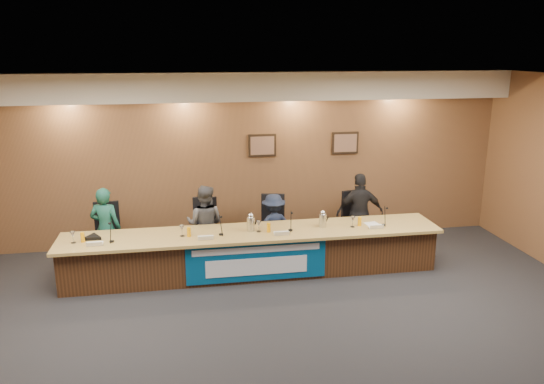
{
  "coord_description": "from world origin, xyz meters",
  "views": [
    {
      "loc": [
        -1.07,
        -5.63,
        3.61
      ],
      "look_at": [
        0.34,
        2.53,
        1.34
      ],
      "focal_mm": 35.0,
      "sensor_mm": 36.0,
      "label": 1
    }
  ],
  "objects_px": {
    "speakerphone": "(93,237)",
    "office_chair_d": "(357,225)",
    "office_chair_b": "(205,233)",
    "panelist_b": "(205,224)",
    "carafe_mid": "(251,224)",
    "panelist_c": "(274,226)",
    "dais_body": "(253,253)",
    "office_chair_c": "(273,229)",
    "carafe_right": "(323,221)",
    "panelist_a": "(106,228)",
    "panelist_d": "(360,213)",
    "banner": "(257,261)",
    "office_chair_a": "(108,239)"
  },
  "relations": [
    {
      "from": "carafe_right",
      "to": "speakerphone",
      "type": "height_order",
      "value": "carafe_right"
    },
    {
      "from": "office_chair_c",
      "to": "banner",
      "type": "bearing_deg",
      "value": -99.59
    },
    {
      "from": "office_chair_c",
      "to": "carafe_right",
      "type": "relative_size",
      "value": 2.17
    },
    {
      "from": "panelist_d",
      "to": "banner",
      "type": "bearing_deg",
      "value": 32.3
    },
    {
      "from": "panelist_c",
      "to": "carafe_right",
      "type": "relative_size",
      "value": 5.21
    },
    {
      "from": "dais_body",
      "to": "speakerphone",
      "type": "relative_size",
      "value": 18.75
    },
    {
      "from": "panelist_b",
      "to": "office_chair_c",
      "type": "relative_size",
      "value": 2.85
    },
    {
      "from": "panelist_b",
      "to": "carafe_mid",
      "type": "height_order",
      "value": "panelist_b"
    },
    {
      "from": "office_chair_b",
      "to": "panelist_a",
      "type": "bearing_deg",
      "value": -170.96
    },
    {
      "from": "panelist_c",
      "to": "panelist_d",
      "type": "distance_m",
      "value": 1.58
    },
    {
      "from": "panelist_c",
      "to": "office_chair_d",
      "type": "relative_size",
      "value": 2.41
    },
    {
      "from": "panelist_b",
      "to": "office_chair_a",
      "type": "distance_m",
      "value": 1.66
    },
    {
      "from": "carafe_mid",
      "to": "banner",
      "type": "bearing_deg",
      "value": -84.89
    },
    {
      "from": "panelist_b",
      "to": "office_chair_b",
      "type": "relative_size",
      "value": 2.85
    },
    {
      "from": "office_chair_b",
      "to": "office_chair_a",
      "type": "bearing_deg",
      "value": -174.45
    },
    {
      "from": "panelist_a",
      "to": "carafe_right",
      "type": "height_order",
      "value": "panelist_a"
    },
    {
      "from": "carafe_right",
      "to": "panelist_b",
      "type": "bearing_deg",
      "value": 160.26
    },
    {
      "from": "carafe_right",
      "to": "office_chair_c",
      "type": "bearing_deg",
      "value": 131.93
    },
    {
      "from": "office_chair_a",
      "to": "panelist_c",
      "type": "bearing_deg",
      "value": -5.45
    },
    {
      "from": "panelist_c",
      "to": "speakerphone",
      "type": "bearing_deg",
      "value": 0.86
    },
    {
      "from": "panelist_c",
      "to": "carafe_right",
      "type": "xyz_separation_m",
      "value": [
        0.7,
        -0.68,
        0.28
      ]
    },
    {
      "from": "office_chair_a",
      "to": "panelist_d",
      "type": "bearing_deg",
      "value": -4.73
    },
    {
      "from": "office_chair_b",
      "to": "speakerphone",
      "type": "distance_m",
      "value": 1.92
    },
    {
      "from": "office_chair_a",
      "to": "banner",
      "type": "bearing_deg",
      "value": -29.51
    },
    {
      "from": "panelist_c",
      "to": "speakerphone",
      "type": "relative_size",
      "value": 3.61
    },
    {
      "from": "panelist_c",
      "to": "carafe_right",
      "type": "distance_m",
      "value": 1.02
    },
    {
      "from": "banner",
      "to": "office_chair_d",
      "type": "distance_m",
      "value": 2.34
    },
    {
      "from": "dais_body",
      "to": "panelist_a",
      "type": "bearing_deg",
      "value": 164.72
    },
    {
      "from": "office_chair_a",
      "to": "carafe_right",
      "type": "distance_m",
      "value": 3.64
    },
    {
      "from": "panelist_b",
      "to": "speakerphone",
      "type": "xyz_separation_m",
      "value": [
        -1.75,
        -0.62,
        0.09
      ]
    },
    {
      "from": "office_chair_c",
      "to": "office_chair_d",
      "type": "distance_m",
      "value": 1.58
    },
    {
      "from": "banner",
      "to": "panelist_c",
      "type": "xyz_separation_m",
      "value": [
        0.45,
        1.07,
        0.2
      ]
    },
    {
      "from": "office_chair_c",
      "to": "panelist_a",
      "type": "bearing_deg",
      "value": -166.32
    },
    {
      "from": "office_chair_c",
      "to": "carafe_mid",
      "type": "height_order",
      "value": "carafe_mid"
    },
    {
      "from": "panelist_b",
      "to": "panelist_c",
      "type": "height_order",
      "value": "panelist_b"
    },
    {
      "from": "dais_body",
      "to": "panelist_b",
      "type": "height_order",
      "value": "panelist_b"
    },
    {
      "from": "office_chair_d",
      "to": "carafe_mid",
      "type": "distance_m",
      "value": 2.24
    },
    {
      "from": "carafe_mid",
      "to": "speakerphone",
      "type": "xyz_separation_m",
      "value": [
        -2.46,
        0.05,
        -0.09
      ]
    },
    {
      "from": "dais_body",
      "to": "banner",
      "type": "relative_size",
      "value": 2.73
    },
    {
      "from": "panelist_d",
      "to": "office_chair_d",
      "type": "height_order",
      "value": "panelist_d"
    },
    {
      "from": "panelist_b",
      "to": "panelist_a",
      "type": "bearing_deg",
      "value": 19.19
    },
    {
      "from": "office_chair_b",
      "to": "speakerphone",
      "type": "relative_size",
      "value": 1.5
    },
    {
      "from": "carafe_right",
      "to": "speakerphone",
      "type": "distance_m",
      "value": 3.65
    },
    {
      "from": "dais_body",
      "to": "carafe_right",
      "type": "relative_size",
      "value": 27.07
    },
    {
      "from": "panelist_a",
      "to": "office_chair_c",
      "type": "xyz_separation_m",
      "value": [
        2.83,
        0.1,
        -0.22
      ]
    },
    {
      "from": "dais_body",
      "to": "speakerphone",
      "type": "bearing_deg",
      "value": 179.3
    },
    {
      "from": "panelist_b",
      "to": "speakerphone",
      "type": "height_order",
      "value": "panelist_b"
    },
    {
      "from": "office_chair_b",
      "to": "office_chair_c",
      "type": "bearing_deg",
      "value": 5.55
    },
    {
      "from": "banner",
      "to": "panelist_c",
      "type": "bearing_deg",
      "value": 66.96
    },
    {
      "from": "speakerphone",
      "to": "office_chair_d",
      "type": "bearing_deg",
      "value": 9.05
    }
  ]
}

